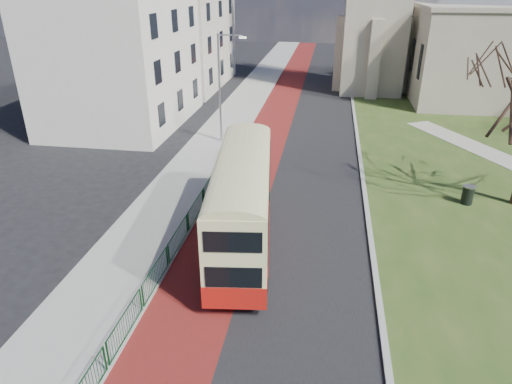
# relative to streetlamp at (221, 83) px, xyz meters

# --- Properties ---
(ground) EXTENTS (160.00, 160.00, 0.00)m
(ground) POSITION_rel_streetlamp_xyz_m (4.35, -18.00, -4.59)
(ground) COLOR black
(ground) RESTS_ON ground
(road_carriageway) EXTENTS (9.00, 120.00, 0.01)m
(road_carriageway) POSITION_rel_streetlamp_xyz_m (5.85, 2.00, -4.59)
(road_carriageway) COLOR black
(road_carriageway) RESTS_ON ground
(bus_lane) EXTENTS (3.40, 120.00, 0.01)m
(bus_lane) POSITION_rel_streetlamp_xyz_m (3.15, 2.00, -4.59)
(bus_lane) COLOR #591414
(bus_lane) RESTS_ON ground
(pavement_west) EXTENTS (4.00, 120.00, 0.12)m
(pavement_west) POSITION_rel_streetlamp_xyz_m (-0.65, 2.00, -4.53)
(pavement_west) COLOR gray
(pavement_west) RESTS_ON ground
(kerb_west) EXTENTS (0.25, 120.00, 0.13)m
(kerb_west) POSITION_rel_streetlamp_xyz_m (1.35, 2.00, -4.53)
(kerb_west) COLOR #999993
(kerb_west) RESTS_ON ground
(kerb_east) EXTENTS (0.25, 80.00, 0.13)m
(kerb_east) POSITION_rel_streetlamp_xyz_m (10.45, 4.00, -4.53)
(kerb_east) COLOR #999993
(kerb_east) RESTS_ON ground
(pedestrian_railing) EXTENTS (0.07, 24.00, 1.12)m
(pedestrian_railing) POSITION_rel_streetlamp_xyz_m (1.40, -14.00, -4.04)
(pedestrian_railing) COLOR #0E3E1A
(pedestrian_railing) RESTS_ON ground
(street_block_near) EXTENTS (10.30, 14.30, 13.00)m
(street_block_near) POSITION_rel_streetlamp_xyz_m (-9.65, 4.00, 1.92)
(street_block_near) COLOR silver
(street_block_near) RESTS_ON ground
(street_block_far) EXTENTS (10.30, 16.30, 11.50)m
(street_block_far) POSITION_rel_streetlamp_xyz_m (-9.65, 20.00, 1.17)
(street_block_far) COLOR beige
(street_block_far) RESTS_ON ground
(streetlamp) EXTENTS (2.13, 0.18, 8.00)m
(streetlamp) POSITION_rel_streetlamp_xyz_m (0.00, 0.00, 0.00)
(streetlamp) COLOR gray
(streetlamp) RESTS_ON pavement_west
(bus) EXTENTS (3.68, 10.70, 4.38)m
(bus) POSITION_rel_streetlamp_xyz_m (4.35, -14.83, -2.09)
(bus) COLOR #A8150F
(bus) RESTS_ON ground
(litter_bin) EXTENTS (0.81, 0.81, 1.10)m
(litter_bin) POSITION_rel_streetlamp_xyz_m (16.07, -8.43, -4.00)
(litter_bin) COLOR black
(litter_bin) RESTS_ON grass_green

